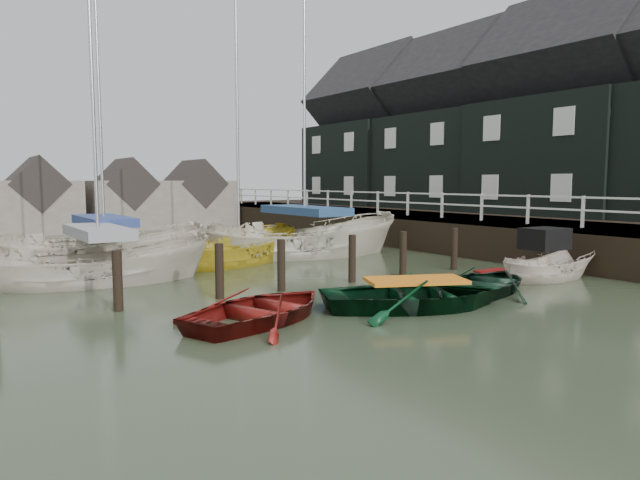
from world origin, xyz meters
TOP-DOWN VIEW (x-y plane):
  - ground at (0.00, 0.00)m, footprint 120.00×120.00m
  - pier at (9.48, 10.00)m, footprint 3.04×32.00m
  - land_strip at (15.00, 10.00)m, footprint 14.00×38.00m
  - quay_houses at (14.99, 8.66)m, footprint 6.52×28.14m
  - mooring_pilings at (-1.11, 3.00)m, footprint 13.72×0.22m
  - far_sheds at (0.83, 26.00)m, footprint 14.00×4.08m
  - rowboat_red at (-3.20, 0.33)m, footprint 4.63×3.99m
  - rowboat_green at (0.32, -0.59)m, footprint 5.28×4.65m
  - rowboat_dkgreen at (3.44, -0.15)m, footprint 4.42×3.87m
  - motorboat at (6.48, 0.09)m, footprint 3.83×1.54m
  - sailboat_a at (-4.96, 7.07)m, footprint 6.79×3.49m
  - sailboat_b at (-4.00, 10.41)m, footprint 7.33×4.09m
  - sailboat_c at (0.26, 8.57)m, footprint 6.40×4.43m
  - sailboat_d at (3.28, 8.83)m, footprint 8.43×4.63m

SIDE VIEW (x-z plane):
  - ground at x=0.00m, z-range 0.00..0.00m
  - land_strip at x=15.00m, z-range -0.75..0.75m
  - rowboat_red at x=-3.20m, z-range -0.40..0.40m
  - rowboat_green at x=0.32m, z-range -0.45..0.45m
  - rowboat_dkgreen at x=3.44m, z-range -0.38..0.38m
  - sailboat_c at x=0.26m, z-range -5.39..5.42m
  - sailboat_d at x=3.28m, z-range -6.58..6.70m
  - sailboat_b at x=-4.00m, z-range -5.90..6.03m
  - sailboat_a at x=-4.96m, z-range -5.44..5.57m
  - motorboat at x=6.48m, z-range -1.02..1.25m
  - mooring_pilings at x=-1.11m, z-range -0.40..1.40m
  - pier at x=9.48m, z-range -0.64..2.06m
  - far_sheds at x=0.83m, z-range -0.34..4.06m
  - quay_houses at x=14.99m, z-range 0.68..10.68m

